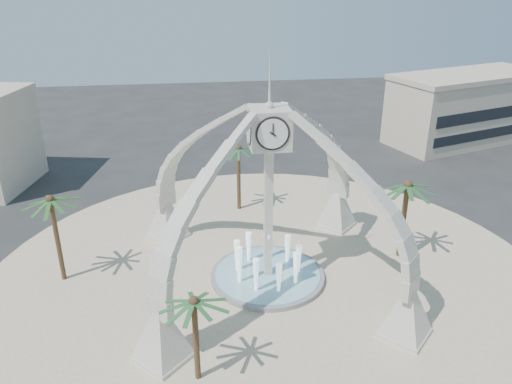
{
  "coord_description": "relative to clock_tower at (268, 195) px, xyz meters",
  "views": [
    {
      "loc": [
        -5.02,
        -29.42,
        19.82
      ],
      "look_at": [
        -0.54,
        2.0,
        5.86
      ],
      "focal_mm": 35.0,
      "sensor_mm": 36.0,
      "label": 1
    }
  ],
  "objects": [
    {
      "name": "building_ne",
      "position": [
        30.0,
        28.0,
        -2.18
      ],
      "size": [
        21.87,
        14.17,
        8.6
      ],
      "rotation": [
        0.0,
        0.0,
        0.31
      ],
      "color": "#C3B098",
      "rests_on": "ground"
    },
    {
      "name": "palm_east",
      "position": [
        10.43,
        1.65,
        -0.68
      ],
      "size": [
        5.05,
        5.05,
        6.68
      ],
      "rotation": [
        0.0,
        0.0,
        0.25
      ],
      "color": "brown",
      "rests_on": "ground"
    },
    {
      "name": "palm_north",
      "position": [
        -0.74,
        11.6,
        -0.7
      ],
      "size": [
        4.47,
        4.47,
        6.58
      ],
      "rotation": [
        0.0,
        0.0,
        -0.25
      ],
      "color": "brown",
      "rests_on": "ground"
    },
    {
      "name": "fountain",
      "position": [
        0.0,
        0.0,
        -6.2
      ],
      "size": [
        8.0,
        8.0,
        3.62
      ],
      "color": "gray",
      "rests_on": "ground"
    },
    {
      "name": "clock_tower",
      "position": [
        0.0,
        0.0,
        0.0
      ],
      "size": [
        17.94,
        17.94,
        16.3
      ],
      "color": "silver",
      "rests_on": "ground"
    },
    {
      "name": "ground",
      "position": [
        0.0,
        0.0,
        -6.49
      ],
      "size": [
        140.0,
        140.0,
        0.0
      ],
      "primitive_type": "plane",
      "color": "#282828",
      "rests_on": "ground"
    },
    {
      "name": "palm_west",
      "position": [
        -14.22,
        1.93,
        -0.39
      ],
      "size": [
        4.18,
        4.18,
        6.88
      ],
      "rotation": [
        0.0,
        0.0,
        -0.2
      ],
      "color": "brown",
      "rests_on": "ground"
    },
    {
      "name": "palm_south",
      "position": [
        -5.2,
        -8.83,
        -1.6
      ],
      "size": [
        4.21,
        4.21,
        5.59
      ],
      "rotation": [
        0.0,
        0.0,
        0.32
      ],
      "color": "brown",
      "rests_on": "ground"
    },
    {
      "name": "plaza",
      "position": [
        0.0,
        0.0,
        -6.46
      ],
      "size": [
        40.0,
        40.0,
        0.06
      ],
      "primitive_type": "cylinder",
      "color": "beige",
      "rests_on": "ground"
    }
  ]
}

